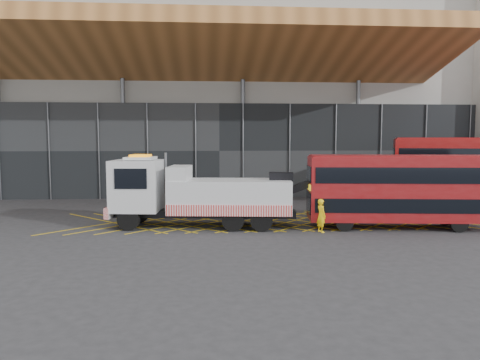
{
  "coord_description": "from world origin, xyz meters",
  "views": [
    {
      "loc": [
        0.72,
        -28.35,
        5.12
      ],
      "look_at": [
        3.0,
        1.5,
        2.4
      ],
      "focal_mm": 35.0,
      "sensor_mm": 36.0,
      "label": 1
    }
  ],
  "objects": [
    {
      "name": "worker",
      "position": [
        7.01,
        -3.74,
        0.91
      ],
      "size": [
        0.65,
        0.78,
        1.82
      ],
      "primitive_type": "imported",
      "rotation": [
        0.0,
        0.0,
        1.94
      ],
      "color": "yellow",
      "rests_on": "ground_plane"
    },
    {
      "name": "recovery_truck",
      "position": [
        0.15,
        -1.68,
        1.95
      ],
      "size": [
        12.2,
        4.03,
        4.23
      ],
      "rotation": [
        0.0,
        0.0,
        -0.11
      ],
      "color": "black",
      "rests_on": "ground_plane"
    },
    {
      "name": "construction_building",
      "position": [
        1.92,
        18.4,
        8.98
      ],
      "size": [
        55.0,
        23.97,
        18.0
      ],
      "color": "#969691",
      "rests_on": "ground_plane"
    },
    {
      "name": "road_markings",
      "position": [
        5.6,
        0.0,
        0.01
      ],
      "size": [
        27.96,
        7.16,
        0.01
      ],
      "color": "gold",
      "rests_on": "ground_plane"
    },
    {
      "name": "ground_plane",
      "position": [
        0.0,
        0.0,
        0.0
      ],
      "size": [
        120.0,
        120.0,
        0.0
      ],
      "primitive_type": "plane",
      "color": "#2A2A2C"
    },
    {
      "name": "bus_towed",
      "position": [
        11.67,
        -2.95,
        2.3
      ],
      "size": [
        10.38,
        3.54,
        4.14
      ],
      "rotation": [
        0.0,
        0.0,
        -0.12
      ],
      "color": "maroon",
      "rests_on": "ground_plane"
    }
  ]
}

